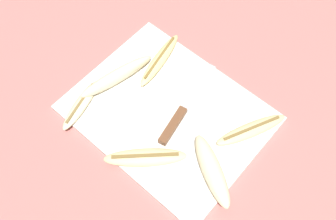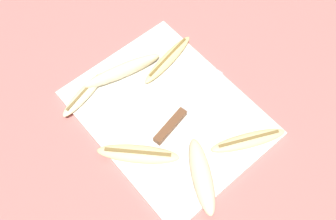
{
  "view_description": "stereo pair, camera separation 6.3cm",
  "coord_description": "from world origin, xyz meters",
  "px_view_note": "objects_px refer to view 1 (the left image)",
  "views": [
    {
      "loc": [
        0.29,
        -0.34,
        0.85
      ],
      "look_at": [
        0.0,
        0.0,
        0.02
      ],
      "focal_mm": 42.0,
      "sensor_mm": 36.0,
      "label": 1
    },
    {
      "loc": [
        0.34,
        -0.29,
        0.85
      ],
      "look_at": [
        0.0,
        0.0,
        0.02
      ],
      "focal_mm": 42.0,
      "sensor_mm": 36.0,
      "label": 2
    }
  ],
  "objects_px": {
    "banana_cream_curved": "(81,105)",
    "banana_ripe_center": "(145,157)",
    "knife": "(178,117)",
    "banana_pale_long": "(212,170)",
    "banana_mellow_near": "(251,130)",
    "banana_golden_short": "(160,60)",
    "banana_bright_far": "(117,76)"
  },
  "relations": [
    {
      "from": "banana_ripe_center",
      "to": "banana_pale_long",
      "type": "bearing_deg",
      "value": 28.38
    },
    {
      "from": "banana_cream_curved",
      "to": "banana_pale_long",
      "type": "height_order",
      "value": "banana_pale_long"
    },
    {
      "from": "banana_mellow_near",
      "to": "banana_pale_long",
      "type": "bearing_deg",
      "value": -92.29
    },
    {
      "from": "banana_cream_curved",
      "to": "banana_mellow_near",
      "type": "height_order",
      "value": "same"
    },
    {
      "from": "knife",
      "to": "banana_pale_long",
      "type": "xyz_separation_m",
      "value": [
        0.14,
        -0.06,
        0.01
      ]
    },
    {
      "from": "banana_cream_curved",
      "to": "banana_ripe_center",
      "type": "height_order",
      "value": "banana_ripe_center"
    },
    {
      "from": "banana_cream_curved",
      "to": "banana_mellow_near",
      "type": "xyz_separation_m",
      "value": [
        0.35,
        0.22,
        0.0
      ]
    },
    {
      "from": "banana_cream_curved",
      "to": "banana_bright_far",
      "type": "distance_m",
      "value": 0.11
    },
    {
      "from": "banana_bright_far",
      "to": "banana_pale_long",
      "type": "bearing_deg",
      "value": -6.31
    },
    {
      "from": "banana_cream_curved",
      "to": "banana_ripe_center",
      "type": "bearing_deg",
      "value": 0.72
    },
    {
      "from": "banana_cream_curved",
      "to": "banana_mellow_near",
      "type": "relative_size",
      "value": 0.86
    },
    {
      "from": "banana_pale_long",
      "to": "banana_mellow_near",
      "type": "bearing_deg",
      "value": 87.71
    },
    {
      "from": "knife",
      "to": "banana_golden_short",
      "type": "height_order",
      "value": "banana_golden_short"
    },
    {
      "from": "banana_cream_curved",
      "to": "banana_golden_short",
      "type": "xyz_separation_m",
      "value": [
        0.06,
        0.22,
        0.0
      ]
    },
    {
      "from": "banana_bright_far",
      "to": "banana_mellow_near",
      "type": "distance_m",
      "value": 0.35
    },
    {
      "from": "banana_mellow_near",
      "to": "banana_golden_short",
      "type": "relative_size",
      "value": 0.96
    },
    {
      "from": "banana_mellow_near",
      "to": "banana_golden_short",
      "type": "xyz_separation_m",
      "value": [
        -0.29,
        0.01,
        0.0
      ]
    },
    {
      "from": "banana_cream_curved",
      "to": "banana_ripe_center",
      "type": "relative_size",
      "value": 0.93
    },
    {
      "from": "banana_mellow_near",
      "to": "banana_pale_long",
      "type": "distance_m",
      "value": 0.14
    },
    {
      "from": "banana_ripe_center",
      "to": "banana_golden_short",
      "type": "xyz_separation_m",
      "value": [
        -0.15,
        0.22,
        -0.0
      ]
    },
    {
      "from": "knife",
      "to": "banana_mellow_near",
      "type": "relative_size",
      "value": 1.43
    },
    {
      "from": "knife",
      "to": "banana_ripe_center",
      "type": "xyz_separation_m",
      "value": [
        0.01,
        -0.13,
        0.0
      ]
    },
    {
      "from": "banana_pale_long",
      "to": "banana_ripe_center",
      "type": "bearing_deg",
      "value": -151.62
    },
    {
      "from": "banana_golden_short",
      "to": "banana_cream_curved",
      "type": "bearing_deg",
      "value": -103.96
    },
    {
      "from": "knife",
      "to": "banana_pale_long",
      "type": "bearing_deg",
      "value": -32.39
    },
    {
      "from": "banana_bright_far",
      "to": "banana_golden_short",
      "type": "relative_size",
      "value": 1.12
    },
    {
      "from": "knife",
      "to": "banana_cream_curved",
      "type": "bearing_deg",
      "value": -157.79
    },
    {
      "from": "banana_cream_curved",
      "to": "banana_golden_short",
      "type": "distance_m",
      "value": 0.23
    },
    {
      "from": "banana_mellow_near",
      "to": "knife",
      "type": "bearing_deg",
      "value": -150.19
    },
    {
      "from": "banana_mellow_near",
      "to": "banana_pale_long",
      "type": "height_order",
      "value": "banana_pale_long"
    },
    {
      "from": "banana_cream_curved",
      "to": "banana_golden_short",
      "type": "relative_size",
      "value": 0.82
    },
    {
      "from": "banana_ripe_center",
      "to": "banana_bright_far",
      "type": "relative_size",
      "value": 0.79
    }
  ]
}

